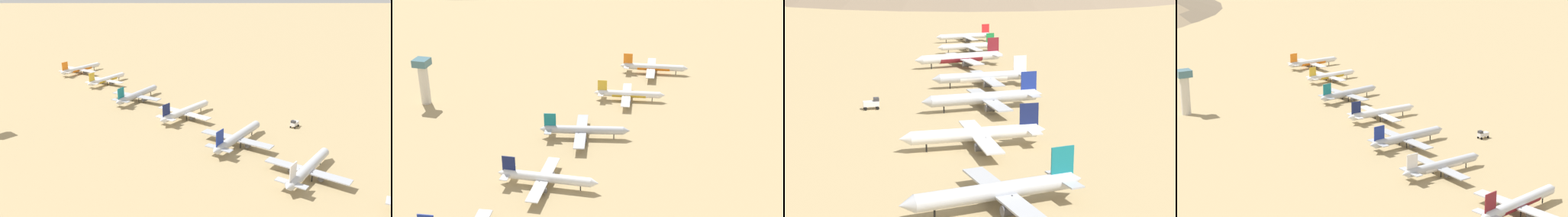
% 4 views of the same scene
% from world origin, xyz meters
% --- Properties ---
extents(parked_jet_5, '(39.91, 32.37, 11.52)m').
position_xyz_m(parked_jet_5, '(8.13, 39.23, 3.88)').
color(parked_jet_5, silver).
rests_on(parked_jet_5, ground).
extents(parked_jet_6, '(40.12, 32.85, 11.62)m').
position_xyz_m(parked_jet_6, '(12.35, 81.03, 3.91)').
color(parked_jet_6, '#B2B7C1').
rests_on(parked_jet_6, ground).
extents(parked_jet_7, '(36.14, 29.50, 10.43)m').
position_xyz_m(parked_jet_7, '(24.76, 125.74, 3.47)').
color(parked_jet_7, white).
rests_on(parked_jet_7, ground).
extents(parked_jet_8, '(38.69, 31.51, 11.15)m').
position_xyz_m(parked_jet_8, '(31.82, 165.65, 3.71)').
color(parked_jet_8, silver).
rests_on(parked_jet_8, ground).
extents(control_tower, '(7.20, 7.20, 23.47)m').
position_xyz_m(control_tower, '(-73.32, 98.82, 13.33)').
color(control_tower, beige).
rests_on(control_tower, ground).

